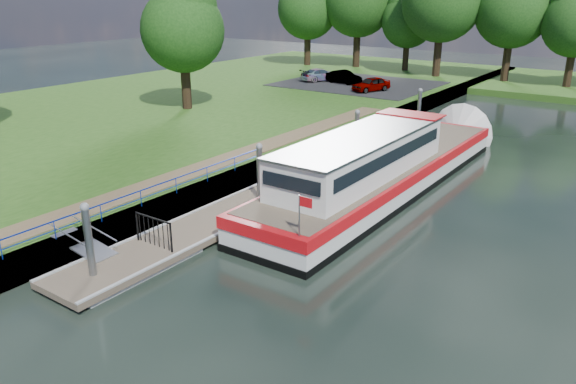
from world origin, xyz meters
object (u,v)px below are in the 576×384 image
Objects in this scene: pontoon at (314,177)px; car_c at (320,75)px; barge at (389,166)px; car_a at (371,84)px; car_b at (344,77)px.

car_c is at bearing 121.46° from pontoon.
barge is 23.50m from car_a.
car_c is (-18.47, 23.06, 0.34)m from barge.
car_a is 7.39m from car_c.
pontoon is 3.92m from barge.
car_b reaches higher than car_c.
barge is at bearing -38.97° from car_a.
pontoon is at bearing -140.38° from car_b.
car_a is (-11.55, 20.46, 0.37)m from barge.
car_c is (-2.73, 0.11, -0.02)m from car_b.
car_a is at bearing -107.66° from car_b.
car_b is (-4.19, 2.48, -0.01)m from car_a.
pontoon is at bearing -160.63° from barge.
car_b is (-15.74, 22.94, 0.36)m from barge.
car_a reaches higher than car_b.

